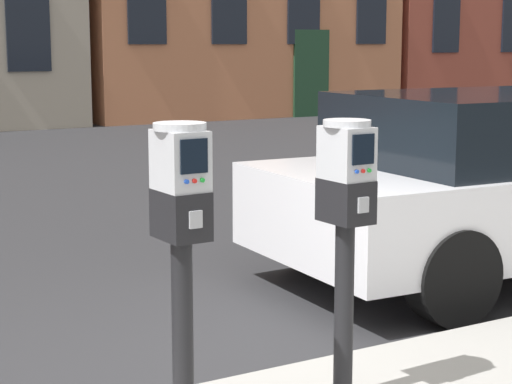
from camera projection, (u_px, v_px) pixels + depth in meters
name	position (u px, v px, depth m)	size (l,w,h in m)	color
parking_meter_near_kerb	(181.00, 224.00, 3.65)	(0.22, 0.26, 1.34)	black
parking_meter_twin_adjacent	(346.00, 209.00, 4.07)	(0.22, 0.26, 1.31)	black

